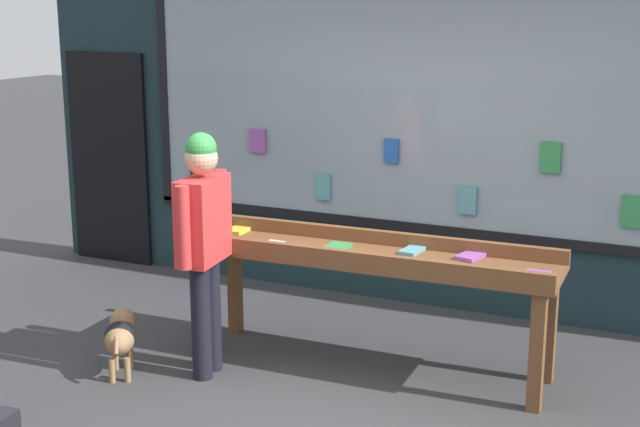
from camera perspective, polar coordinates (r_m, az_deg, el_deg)
name	(u,v)px	position (r m, az deg, el deg)	size (l,w,h in m)	color
ground_plane	(320,414)	(5.87, 0.02, -12.71)	(40.00, 40.00, 0.00)	#38383A
shopfront_facade	(435,111)	(7.57, 7.39, 6.54)	(7.86, 0.29, 3.40)	#192D33
display_table_main	(371,266)	(6.31, 3.26, -3.36)	(2.67, 0.74, 0.95)	brown
person_browsing	(204,235)	(6.17, -7.46, -1.37)	(0.27, 0.68, 1.73)	black
small_dog	(120,335)	(6.50, -12.65, -7.62)	(0.40, 0.52, 0.42)	#99724C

